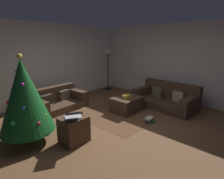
{
  "coord_description": "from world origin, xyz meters",
  "views": [
    {
      "loc": [
        -2.89,
        -2.59,
        1.99
      ],
      "look_at": [
        0.55,
        0.63,
        0.75
      ],
      "focal_mm": 29.04,
      "sensor_mm": 36.0,
      "label": 1
    }
  ],
  "objects_px": {
    "laptop": "(73,116)",
    "book_stack": "(149,120)",
    "corner_lamp": "(108,54)",
    "couch_left": "(57,101)",
    "christmas_tree": "(25,96)",
    "couch_right": "(166,98)",
    "ottoman": "(127,104)",
    "side_table": "(74,130)",
    "gift_box": "(126,96)",
    "tv_remote": "(125,98)"
  },
  "relations": [
    {
      "from": "laptop",
      "to": "book_stack",
      "type": "bearing_deg",
      "value": -17.25
    },
    {
      "from": "corner_lamp",
      "to": "couch_left",
      "type": "bearing_deg",
      "value": -169.88
    },
    {
      "from": "christmas_tree",
      "to": "couch_left",
      "type": "bearing_deg",
      "value": 43.1
    },
    {
      "from": "couch_right",
      "to": "ottoman",
      "type": "xyz_separation_m",
      "value": [
        -1.15,
        0.67,
        -0.06
      ]
    },
    {
      "from": "ottoman",
      "to": "laptop",
      "type": "relative_size",
      "value": 1.64
    },
    {
      "from": "side_table",
      "to": "book_stack",
      "type": "bearing_deg",
      "value": -18.98
    },
    {
      "from": "christmas_tree",
      "to": "gift_box",
      "type": "bearing_deg",
      "value": -8.87
    },
    {
      "from": "ottoman",
      "to": "side_table",
      "type": "bearing_deg",
      "value": -172.17
    },
    {
      "from": "christmas_tree",
      "to": "side_table",
      "type": "xyz_separation_m",
      "value": [
        0.62,
        -0.68,
        -0.71
      ]
    },
    {
      "from": "laptop",
      "to": "christmas_tree",
      "type": "bearing_deg",
      "value": 129.1
    },
    {
      "from": "gift_box",
      "to": "laptop",
      "type": "distance_m",
      "value": 2.09
    },
    {
      "from": "laptop",
      "to": "book_stack",
      "type": "relative_size",
      "value": 1.79
    },
    {
      "from": "side_table",
      "to": "gift_box",
      "type": "bearing_deg",
      "value": 7.37
    },
    {
      "from": "christmas_tree",
      "to": "corner_lamp",
      "type": "height_order",
      "value": "christmas_tree"
    },
    {
      "from": "gift_box",
      "to": "christmas_tree",
      "type": "bearing_deg",
      "value": 171.13
    },
    {
      "from": "couch_right",
      "to": "christmas_tree",
      "type": "bearing_deg",
      "value": 78.14
    },
    {
      "from": "couch_right",
      "to": "book_stack",
      "type": "height_order",
      "value": "couch_right"
    },
    {
      "from": "couch_right",
      "to": "ottoman",
      "type": "distance_m",
      "value": 1.33
    },
    {
      "from": "couch_right",
      "to": "laptop",
      "type": "bearing_deg",
      "value": 87.73
    },
    {
      "from": "book_stack",
      "to": "corner_lamp",
      "type": "distance_m",
      "value": 3.83
    },
    {
      "from": "couch_left",
      "to": "book_stack",
      "type": "height_order",
      "value": "couch_left"
    },
    {
      "from": "couch_right",
      "to": "laptop",
      "type": "xyz_separation_m",
      "value": [
        -3.26,
        0.33,
        0.33
      ]
    },
    {
      "from": "ottoman",
      "to": "gift_box",
      "type": "bearing_deg",
      "value": -155.59
    },
    {
      "from": "book_stack",
      "to": "couch_right",
      "type": "bearing_deg",
      "value": 10.53
    },
    {
      "from": "couch_left",
      "to": "corner_lamp",
      "type": "relative_size",
      "value": 0.94
    },
    {
      "from": "couch_right",
      "to": "corner_lamp",
      "type": "height_order",
      "value": "corner_lamp"
    },
    {
      "from": "book_stack",
      "to": "tv_remote",
      "type": "bearing_deg",
      "value": 80.48
    },
    {
      "from": "ottoman",
      "to": "tv_remote",
      "type": "height_order",
      "value": "tv_remote"
    },
    {
      "from": "tv_remote",
      "to": "side_table",
      "type": "distance_m",
      "value": 2.03
    },
    {
      "from": "gift_box",
      "to": "laptop",
      "type": "height_order",
      "value": "laptop"
    },
    {
      "from": "book_stack",
      "to": "christmas_tree",
      "type": "bearing_deg",
      "value": 152.05
    },
    {
      "from": "couch_right",
      "to": "side_table",
      "type": "height_order",
      "value": "couch_right"
    },
    {
      "from": "couch_left",
      "to": "couch_right",
      "type": "distance_m",
      "value": 3.41
    },
    {
      "from": "ottoman",
      "to": "laptop",
      "type": "distance_m",
      "value": 2.17
    },
    {
      "from": "tv_remote",
      "to": "corner_lamp",
      "type": "relative_size",
      "value": 0.09
    },
    {
      "from": "tv_remote",
      "to": "laptop",
      "type": "distance_m",
      "value": 2.07
    },
    {
      "from": "tv_remote",
      "to": "book_stack",
      "type": "distance_m",
      "value": 1.0
    },
    {
      "from": "tv_remote",
      "to": "laptop",
      "type": "relative_size",
      "value": 0.31
    },
    {
      "from": "ottoman",
      "to": "laptop",
      "type": "height_order",
      "value": "laptop"
    },
    {
      "from": "couch_right",
      "to": "tv_remote",
      "type": "bearing_deg",
      "value": 64.97
    },
    {
      "from": "couch_left",
      "to": "side_table",
      "type": "distance_m",
      "value": 2.14
    },
    {
      "from": "couch_right",
      "to": "tv_remote",
      "type": "distance_m",
      "value": 1.4
    },
    {
      "from": "ottoman",
      "to": "side_table",
      "type": "height_order",
      "value": "side_table"
    },
    {
      "from": "ottoman",
      "to": "gift_box",
      "type": "xyz_separation_m",
      "value": [
        -0.05,
        -0.02,
        0.26
      ]
    },
    {
      "from": "corner_lamp",
      "to": "book_stack",
      "type": "bearing_deg",
      "value": -118.44
    },
    {
      "from": "gift_box",
      "to": "laptop",
      "type": "relative_size",
      "value": 0.39
    },
    {
      "from": "gift_box",
      "to": "book_stack",
      "type": "relative_size",
      "value": 0.69
    },
    {
      "from": "couch_right",
      "to": "gift_box",
      "type": "distance_m",
      "value": 1.38
    },
    {
      "from": "couch_left",
      "to": "christmas_tree",
      "type": "bearing_deg",
      "value": 38.96
    },
    {
      "from": "side_table",
      "to": "book_stack",
      "type": "xyz_separation_m",
      "value": [
        1.85,
        -0.64,
        -0.2
      ]
    }
  ]
}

